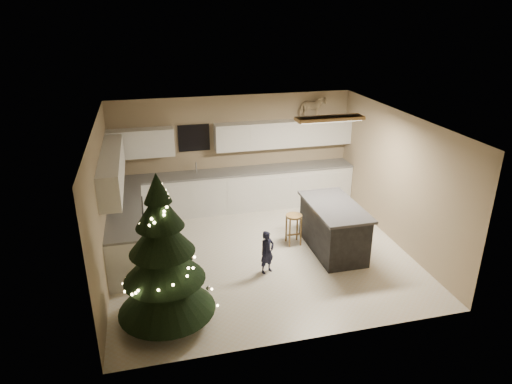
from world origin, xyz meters
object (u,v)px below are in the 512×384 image
bar_stool (294,222)px  rocking_horse (312,108)px  island (333,228)px  toddler (267,252)px  christmas_tree (164,265)px

bar_stool → rocking_horse: bearing=62.5°
island → toddler: island is taller
island → bar_stool: island is taller
island → rocking_horse: size_ratio=2.84×
island → christmas_tree: size_ratio=0.71×
toddler → rocking_horse: rocking_horse is taller
bar_stool → rocking_horse: size_ratio=1.04×
bar_stool → christmas_tree: size_ratio=0.26×
island → christmas_tree: bearing=-156.2°
bar_stool → christmas_tree: 3.24m
island → christmas_tree: (-3.25, -1.43, 0.50)m
island → rocking_horse: 3.09m
island → toddler: 1.52m
christmas_tree → toddler: size_ratio=2.99×
bar_stool → toddler: toddler is taller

